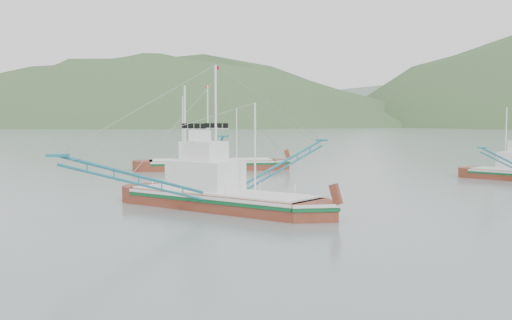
# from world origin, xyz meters

# --- Properties ---
(ground) EXTENTS (1200.00, 1200.00, 0.00)m
(ground) POSITION_xyz_m (0.00, 0.00, 0.00)
(ground) COLOR slate
(ground) RESTS_ON ground
(main_boat) EXTENTS (15.02, 25.44, 10.70)m
(main_boat) POSITION_xyz_m (-1.55, 2.44, 2.15)
(main_boat) COLOR maroon
(main_boat) RESTS_ON ground
(bg_boat_left) EXTENTS (15.22, 25.38, 10.85)m
(bg_boat_left) POSITION_xyz_m (-13.36, 32.60, 2.22)
(bg_boat_left) COLOR maroon
(bg_boat_left) RESTS_ON ground
(headland_left) EXTENTS (448.00, 308.00, 210.00)m
(headland_left) POSITION_xyz_m (-180.00, 360.00, 0.00)
(headland_left) COLOR #34532A
(headland_left) RESTS_ON ground
(ridge_distant) EXTENTS (960.00, 400.00, 240.00)m
(ridge_distant) POSITION_xyz_m (30.00, 560.00, 0.00)
(ridge_distant) COLOR slate
(ridge_distant) RESTS_ON ground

